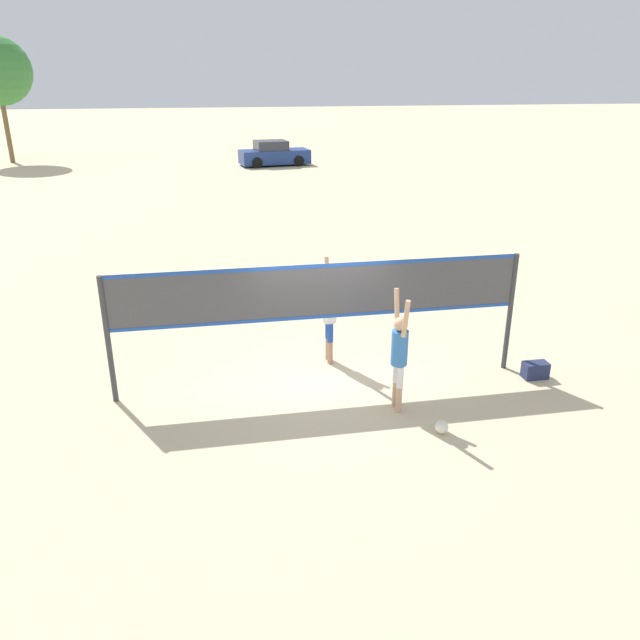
% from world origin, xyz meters
% --- Properties ---
extents(ground_plane, '(200.00, 200.00, 0.00)m').
position_xyz_m(ground_plane, '(0.00, 0.00, 0.00)').
color(ground_plane, beige).
extents(volleyball_net, '(7.47, 0.10, 2.32)m').
position_xyz_m(volleyball_net, '(0.00, 0.00, 1.68)').
color(volleyball_net, '#38383D').
rests_on(volleyball_net, ground_plane).
extents(player_spiker, '(0.28, 0.70, 2.11)m').
position_xyz_m(player_spiker, '(1.13, -1.19, 1.11)').
color(player_spiker, tan).
rests_on(player_spiker, ground_plane).
extents(player_blocker, '(0.28, 0.70, 2.11)m').
position_xyz_m(player_blocker, '(0.35, 0.91, 1.11)').
color(player_blocker, tan).
rests_on(player_blocker, ground_plane).
extents(volleyball, '(0.22, 0.22, 0.22)m').
position_xyz_m(volleyball, '(1.61, -2.06, 0.11)').
color(volleyball, silver).
rests_on(volleyball, ground_plane).
extents(gear_bag, '(0.47, 0.27, 0.32)m').
position_xyz_m(gear_bag, '(4.07, -0.52, 0.16)').
color(gear_bag, navy).
rests_on(gear_bag, ground_plane).
extents(parked_car_near, '(4.46, 2.36, 1.51)m').
position_xyz_m(parked_car_near, '(2.50, 29.45, 0.68)').
color(parked_car_near, navy).
rests_on(parked_car_near, ground_plane).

